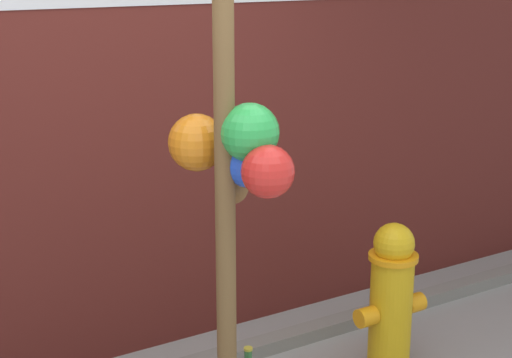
{
  "coord_description": "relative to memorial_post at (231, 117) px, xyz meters",
  "views": [
    {
      "loc": [
        -1.27,
        -2.31,
        2.2
      ],
      "look_at": [
        0.4,
        0.43,
        1.29
      ],
      "focal_mm": 54.95,
      "sensor_mm": 36.0,
      "label": 1
    }
  ],
  "objects": [
    {
      "name": "building_wall",
      "position": [
        -0.28,
        1.2,
        0.34
      ],
      "size": [
        10.0,
        0.21,
        3.82
      ],
      "color": "#561E19",
      "rests_on": "ground_plane"
    },
    {
      "name": "fire_hydrant",
      "position": [
        1.09,
        0.19,
        -1.14
      ],
      "size": [
        0.44,
        0.27,
        0.85
      ],
      "color": "gold",
      "rests_on": "ground_plane"
    },
    {
      "name": "memorial_post",
      "position": [
        0.0,
        0.0,
        0.0
      ],
      "size": [
        0.45,
        0.63,
        2.74
      ],
      "color": "brown",
      "rests_on": "ground_plane"
    }
  ]
}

